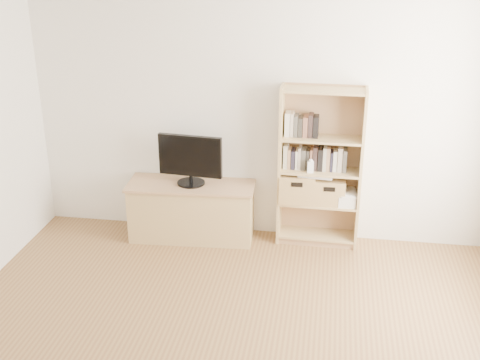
% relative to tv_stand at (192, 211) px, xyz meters
% --- Properties ---
extents(back_wall, '(4.50, 0.02, 2.60)m').
position_rel_tv_stand_xyz_m(back_wall, '(0.64, 0.23, 1.02)').
color(back_wall, white).
rests_on(back_wall, floor).
extents(tv_stand, '(1.25, 0.53, 0.56)m').
position_rel_tv_stand_xyz_m(tv_stand, '(0.00, 0.00, 0.00)').
color(tv_stand, tan).
rests_on(tv_stand, floor).
extents(bookshelf, '(0.80, 0.30, 1.59)m').
position_rel_tv_stand_xyz_m(bookshelf, '(1.26, 0.09, 0.51)').
color(bookshelf, tan).
rests_on(bookshelf, floor).
extents(television, '(0.64, 0.11, 0.50)m').
position_rel_tv_stand_xyz_m(television, '(0.00, 0.00, 0.56)').
color(television, black).
rests_on(television, tv_stand).
extents(books_row_mid, '(0.90, 0.20, 0.24)m').
position_rel_tv_stand_xyz_m(books_row_mid, '(1.26, 0.11, 0.62)').
color(books_row_mid, '#AEA994').
rests_on(books_row_mid, bookshelf).
extents(books_row_upper, '(0.38, 0.15, 0.20)m').
position_rel_tv_stand_xyz_m(books_row_upper, '(1.08, 0.11, 0.92)').
color(books_row_upper, '#AEA994').
rests_on(books_row_upper, bookshelf).
extents(baby_monitor, '(0.06, 0.04, 0.11)m').
position_rel_tv_stand_xyz_m(baby_monitor, '(1.17, 0.00, 0.55)').
color(baby_monitor, white).
rests_on(baby_monitor, bookshelf).
extents(basket_left, '(0.35, 0.29, 0.28)m').
position_rel_tv_stand_xyz_m(basket_left, '(1.05, 0.09, 0.30)').
color(basket_left, olive).
rests_on(basket_left, bookshelf).
extents(basket_right, '(0.31, 0.26, 0.25)m').
position_rel_tv_stand_xyz_m(basket_right, '(1.36, 0.08, 0.29)').
color(basket_right, olive).
rests_on(basket_right, bookshelf).
extents(laptop, '(0.35, 0.26, 0.03)m').
position_rel_tv_stand_xyz_m(laptop, '(1.23, 0.08, 0.46)').
color(laptop, silver).
rests_on(laptop, basket_left).
extents(magazine_stack, '(0.18, 0.25, 0.11)m').
position_rel_tv_stand_xyz_m(magazine_stack, '(1.53, 0.08, 0.22)').
color(magazine_stack, beige).
rests_on(magazine_stack, bookshelf).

